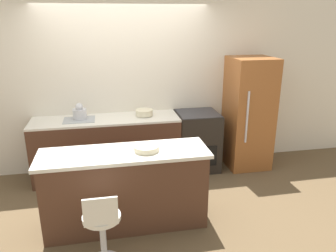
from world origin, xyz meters
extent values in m
plane|color=brown|center=(0.00, 0.00, 0.00)|extent=(14.00, 14.00, 0.00)
cube|color=silver|center=(0.00, 0.66, 1.30)|extent=(8.00, 0.06, 2.60)
cube|color=#4C2D1E|center=(-0.32, 0.32, 0.44)|extent=(2.14, 0.61, 0.88)
cube|color=silver|center=(-0.32, 0.32, 0.90)|extent=(2.14, 0.61, 0.03)
cube|color=#9EA3A8|center=(-0.69, 0.32, 0.92)|extent=(0.44, 0.34, 0.01)
cube|color=#4C2D1E|center=(-0.14, -0.98, 0.44)|extent=(1.80, 0.55, 0.87)
cube|color=silver|center=(-0.14, -0.98, 0.89)|extent=(1.88, 0.58, 0.04)
cube|color=black|center=(1.08, 0.32, 0.46)|extent=(0.64, 0.61, 0.91)
cube|color=black|center=(1.08, 0.01, 0.32)|extent=(0.45, 0.01, 0.32)
cube|color=#333338|center=(1.08, 0.32, 0.92)|extent=(0.61, 0.58, 0.01)
cube|color=#995628|center=(1.90, 0.30, 0.87)|extent=(0.65, 0.66, 1.75)
cube|color=silver|center=(1.72, -0.04, 0.92)|extent=(0.02, 0.02, 0.79)
cylinder|color=#B7B7BC|center=(-0.41, -1.61, 0.26)|extent=(0.06, 0.06, 0.51)
cylinder|color=silver|center=(-0.41, -1.61, 0.53)|extent=(0.36, 0.36, 0.04)
cube|color=silver|center=(-0.41, -1.76, 0.69)|extent=(0.31, 0.02, 0.27)
cylinder|color=silver|center=(-0.68, 0.35, 0.99)|extent=(0.20, 0.20, 0.15)
sphere|color=silver|center=(-0.68, 0.35, 1.10)|extent=(0.11, 0.11, 0.11)
cylinder|color=beige|center=(0.25, 0.35, 0.96)|extent=(0.25, 0.25, 0.09)
cylinder|color=beige|center=(0.10, -1.00, 0.94)|extent=(0.28, 0.28, 0.06)
camera|label=1|loc=(-0.32, -4.32, 2.32)|focal=35.00mm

